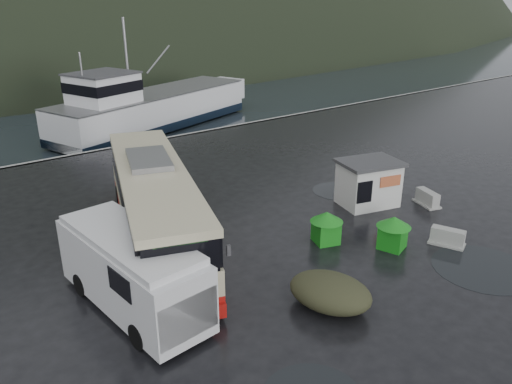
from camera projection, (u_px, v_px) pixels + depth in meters
ground at (307, 253)px, 21.18m from camera, size 160.00×160.00×0.00m
quay_edge at (118, 147)px, 35.96m from camera, size 160.00×0.60×1.50m
coach_bus at (158, 243)px, 22.10m from camera, size 7.30×13.42×3.70m
white_van at (136, 307)px, 17.56m from camera, size 2.96×6.98×2.84m
waste_bin_left at (325, 242)px, 22.16m from camera, size 1.33×1.33×1.45m
waste_bin_right at (391, 248)px, 21.65m from camera, size 1.33×1.33×1.47m
dome_tent at (329, 306)px, 17.59m from camera, size 3.04×3.54×1.17m
ticket_kiosk at (366, 204)px, 26.14m from camera, size 3.53×3.01×2.38m
jersey_barrier_a at (426, 205)px, 26.09m from camera, size 1.19×1.68×0.76m
jersey_barrier_b at (446, 244)px, 21.93m from camera, size 1.24×1.67×0.75m
fishing_trawler at (155, 112)px, 46.50m from camera, size 24.96×13.11×9.82m
puddles at (404, 265)px, 20.28m from camera, size 14.63×13.31×0.01m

